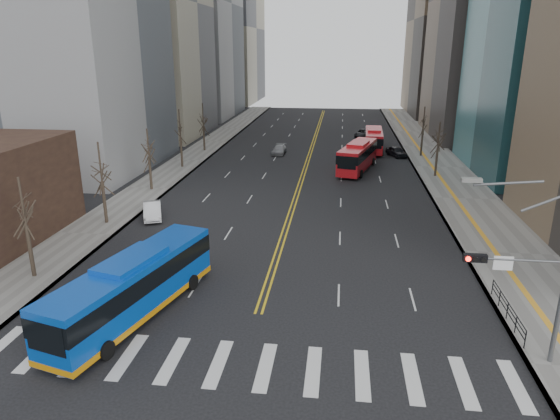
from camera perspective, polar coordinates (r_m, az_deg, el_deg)
name	(u,v)px	position (r m, az deg, el deg)	size (l,w,h in m)	color
ground	(242,365)	(25.97, -4.39, -17.26)	(220.00, 220.00, 0.00)	black
sidewalk_right	(440,167)	(68.65, 17.83, 4.68)	(7.00, 130.00, 0.15)	slate
sidewalk_left	(188,160)	(70.58, -10.50, 5.60)	(5.00, 130.00, 0.15)	slate
crosswalk	(242,365)	(25.97, -4.39, -17.25)	(26.70, 4.00, 0.01)	silver
centerline	(311,150)	(77.32, 3.58, 6.89)	(0.55, 100.00, 0.01)	gold
signal_mast	(534,273)	(26.57, 27.05, -6.47)	(5.37, 0.37, 9.39)	slate
pedestrian_railing	(508,308)	(31.82, 24.58, -10.16)	(0.06, 6.06, 1.02)	black
street_trees	(238,141)	(57.38, -4.86, 7.88)	(35.20, 47.20, 7.60)	#2C211B
blue_bus	(134,285)	(30.25, -16.40, -8.26)	(5.94, 13.12, 3.72)	#0B42AF
red_bus_near	(358,155)	(64.31, 8.88, 6.24)	(5.41, 11.74, 3.62)	red
red_bus_far	(374,139)	(77.23, 10.67, 8.03)	(3.03, 10.76, 3.40)	red
car_white	(152,210)	(47.29, -14.38, -0.05)	(1.54, 4.41, 1.45)	silver
car_dark_mid	(397,152)	(74.09, 13.18, 6.52)	(1.68, 4.19, 1.43)	black
car_silver	(279,150)	(73.83, -0.09, 6.90)	(1.80, 4.42, 1.28)	gray
car_dark_far	(363,133)	(89.54, 9.43, 8.66)	(2.21, 4.79, 1.33)	black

